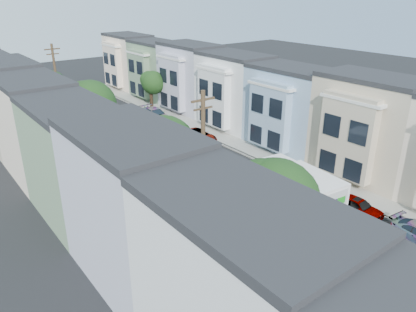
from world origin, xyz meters
TOP-DOWN VIEW (x-y plane):
  - ground at (0.00, 0.00)m, footprint 160.00×160.00m
  - road_slab at (0.00, 15.00)m, footprint 12.00×70.00m
  - curb_left at (-6.05, 15.00)m, footprint 0.30×70.00m
  - curb_right at (6.05, 15.00)m, footprint 0.30×70.00m
  - sidewalk_left at (-7.35, 15.00)m, footprint 2.60×70.00m
  - sidewalk_right at (7.35, 15.00)m, footprint 2.60×70.00m
  - centerline at (0.00, 15.00)m, footprint 0.12×70.00m
  - townhouse_row_left at (-11.15, 15.00)m, footprint 5.00×70.00m
  - townhouse_row_right at (11.15, 15.00)m, footprint 5.00×70.00m
  - tree_b at (-6.30, -3.76)m, footprint 4.70×4.70m
  - tree_c at (-6.30, 6.71)m, footprint 4.70×4.70m
  - tree_d at (-6.30, 19.25)m, footprint 4.70×4.70m
  - tree_e at (-6.30, 31.23)m, footprint 4.70×4.70m
  - tree_far_r at (6.89, 30.77)m, footprint 3.10×3.10m
  - utility_pole_near at (-6.30, 2.00)m, footprint 1.60×0.26m
  - utility_pole_far at (-6.30, 28.00)m, footprint 1.60×0.26m
  - fedex_truck at (1.64, 1.08)m, footprint 2.72×7.07m
  - lead_sedan at (2.63, 7.61)m, footprint 3.30×5.65m
  - parked_left_c at (-4.90, -0.83)m, footprint 2.53×4.96m
  - parked_left_d at (-4.90, 13.54)m, footprint 2.31×5.12m
  - parked_right_b at (4.90, -1.90)m, footprint 1.67×4.01m
  - parked_right_c at (4.90, 17.57)m, footprint 2.12×4.46m
  - parked_right_d at (4.90, 26.96)m, footprint 2.19×5.09m

SIDE VIEW (x-z plane):
  - ground at x=0.00m, z-range 0.00..0.00m
  - centerline at x=0.00m, z-range -0.01..0.01m
  - townhouse_row_left at x=-11.15m, z-range -4.25..4.25m
  - townhouse_row_right at x=11.15m, z-range -4.25..4.25m
  - road_slab at x=0.00m, z-range 0.00..0.02m
  - curb_left at x=-6.05m, z-range 0.00..0.15m
  - curb_right at x=6.05m, z-range 0.00..0.15m
  - sidewalk_left at x=-7.35m, z-range 0.00..0.15m
  - sidewalk_right at x=7.35m, z-range 0.00..0.15m
  - parked_right_c at x=4.90m, z-range 0.00..1.23m
  - parked_right_b at x=4.90m, z-range 0.00..1.28m
  - parked_left_c at x=-4.90m, z-range 0.00..1.34m
  - lead_sedan at x=2.63m, z-range 0.00..1.48m
  - parked_left_d at x=-4.90m, z-range 0.00..1.51m
  - parked_right_d at x=4.90m, z-range 0.00..1.52m
  - fedex_truck at x=1.64m, z-range 0.20..3.59m
  - tree_far_r at x=6.89m, z-range 1.12..6.54m
  - tree_e at x=-6.30m, z-range 1.10..8.04m
  - tree_c at x=-6.30m, z-range 1.38..8.87m
  - utility_pole_near at x=-6.30m, z-range 0.15..10.15m
  - utility_pole_far at x=-6.30m, z-range 0.15..10.15m
  - tree_b at x=-6.30m, z-range 1.52..9.31m
  - tree_d at x=-6.30m, z-range 1.54..9.36m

